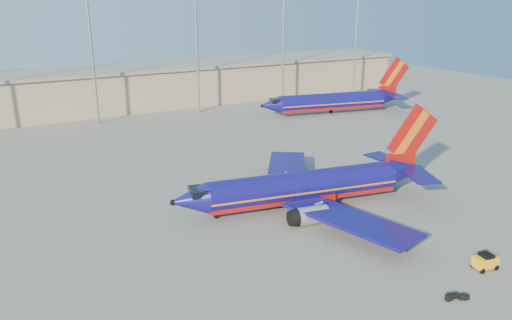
{
  "coord_description": "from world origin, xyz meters",
  "views": [
    {
      "loc": [
        -23.77,
        -46.16,
        21.97
      ],
      "look_at": [
        3.51,
        2.16,
        4.0
      ],
      "focal_mm": 35.0,
      "sensor_mm": 36.0,
      "label": 1
    }
  ],
  "objects": [
    {
      "name": "baggage_tug",
      "position": [
        11.71,
        -23.0,
        0.76
      ],
      "size": [
        2.17,
        1.49,
        1.45
      ],
      "rotation": [
        0.0,
        0.0,
        -0.14
      ],
      "color": "#F4A415",
      "rests_on": "ground"
    },
    {
      "name": "luggage_pile",
      "position": [
        5.86,
        -24.91,
        0.23
      ],
      "size": [
        1.76,
        0.99,
        0.51
      ],
      "color": "black",
      "rests_on": "ground"
    },
    {
      "name": "terminal_building",
      "position": [
        10.0,
        58.0,
        4.32
      ],
      "size": [
        122.0,
        16.0,
        8.5
      ],
      "color": "gray",
      "rests_on": "ground"
    },
    {
      "name": "aircraft_main",
      "position": [
        6.63,
        -4.27,
        2.28
      ],
      "size": [
        31.3,
        29.86,
        10.67
      ],
      "rotation": [
        0.0,
        0.0,
        -0.18
      ],
      "color": "#100D65",
      "rests_on": "ground"
    },
    {
      "name": "light_mast_row",
      "position": [
        5.0,
        46.0,
        17.55
      ],
      "size": [
        101.6,
        1.6,
        28.65
      ],
      "color": "gray",
      "rests_on": "ground"
    },
    {
      "name": "aircraft_second",
      "position": [
        38.47,
        31.81,
        2.48
      ],
      "size": [
        31.62,
        13.71,
        10.83
      ],
      "rotation": [
        0.0,
        0.0,
        -0.21
      ],
      "color": "#100D65",
      "rests_on": "ground"
    },
    {
      "name": "ground",
      "position": [
        0.0,
        0.0,
        0.0
      ],
      "size": [
        220.0,
        220.0,
        0.0
      ],
      "primitive_type": "plane",
      "color": "slate",
      "rests_on": "ground"
    }
  ]
}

